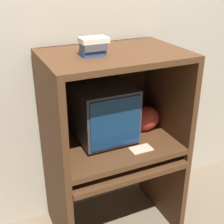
# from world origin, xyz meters

# --- Properties ---
(wall_back) EXTENTS (6.00, 0.06, 2.60)m
(wall_back) POSITION_xyz_m (0.00, 0.67, 1.30)
(wall_back) COLOR #B2A893
(wall_back) RESTS_ON ground_plane
(desk_base) EXTENTS (0.88, 0.63, 0.65)m
(desk_base) POSITION_xyz_m (0.00, 0.27, 0.40)
(desk_base) COLOR #4C2D19
(desk_base) RESTS_ON ground_plane
(desk_monitor_shelf) EXTENTS (0.88, 0.61, 0.09)m
(desk_monitor_shelf) POSITION_xyz_m (0.00, 0.30, 0.72)
(desk_monitor_shelf) COLOR #4C2D19
(desk_monitor_shelf) RESTS_ON desk_base
(hutch_upper) EXTENTS (0.88, 0.61, 0.62)m
(hutch_upper) POSITION_xyz_m (0.00, 0.34, 1.15)
(hutch_upper) COLOR #4C2D19
(hutch_upper) RESTS_ON desk_monitor_shelf
(crt_monitor) EXTENTS (0.37, 0.39, 0.39)m
(crt_monitor) POSITION_xyz_m (-0.04, 0.37, 0.94)
(crt_monitor) COLOR #333338
(crt_monitor) RESTS_ON desk_monitor_shelf
(keyboard) EXTENTS (0.46, 0.14, 0.03)m
(keyboard) POSITION_xyz_m (-0.07, 0.16, 0.66)
(keyboard) COLOR beige
(keyboard) RESTS_ON desk_base
(mouse) EXTENTS (0.07, 0.05, 0.03)m
(mouse) POSITION_xyz_m (0.22, 0.14, 0.67)
(mouse) COLOR black
(mouse) RESTS_ON desk_base
(snack_bag) EXTENTS (0.22, 0.16, 0.18)m
(snack_bag) POSITION_xyz_m (0.28, 0.36, 0.83)
(snack_bag) COLOR #BC382D
(snack_bag) RESTS_ON desk_monitor_shelf
(book_stack) EXTENTS (0.16, 0.10, 0.10)m
(book_stack) POSITION_xyz_m (-0.14, 0.28, 1.42)
(book_stack) COLOR navy
(book_stack) RESTS_ON hutch_upper
(paper_card) EXTENTS (0.15, 0.09, 0.00)m
(paper_card) POSITION_xyz_m (0.12, 0.13, 0.75)
(paper_card) COLOR #CCB28C
(paper_card) RESTS_ON desk_monitor_shelf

